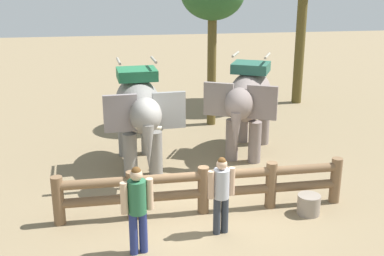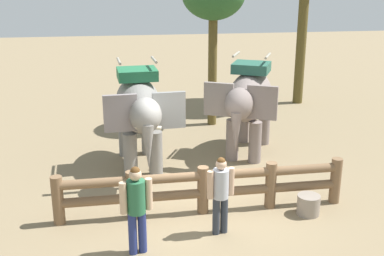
# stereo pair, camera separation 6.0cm
# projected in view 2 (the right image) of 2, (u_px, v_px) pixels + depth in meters

# --- Properties ---
(ground_plane) EXTENTS (60.00, 60.00, 0.00)m
(ground_plane) POSITION_uv_depth(u_px,v_px,m) (202.00, 210.00, 10.71)
(ground_plane) COLOR #806E51
(log_fence) EXTENTS (6.26, 0.35, 1.05)m
(log_fence) POSITION_uv_depth(u_px,v_px,m) (203.00, 187.00, 10.45)
(log_fence) COLOR brown
(log_fence) RESTS_ON ground
(elephant_near_left) EXTENTS (1.90, 3.34, 2.86)m
(elephant_near_left) POSITION_uv_depth(u_px,v_px,m) (139.00, 109.00, 12.53)
(elephant_near_left) COLOR gray
(elephant_near_left) RESTS_ON ground
(elephant_center) EXTENTS (2.54, 3.33, 2.82)m
(elephant_center) POSITION_uv_depth(u_px,v_px,m) (249.00, 100.00, 13.51)
(elephant_center) COLOR gray
(elephant_center) RESTS_ON ground
(tourist_woman_in_black) EXTENTS (0.56, 0.38, 1.61)m
(tourist_woman_in_black) POSITION_uv_depth(u_px,v_px,m) (221.00, 190.00, 9.52)
(tourist_woman_in_black) COLOR #2B313C
(tourist_woman_in_black) RESTS_ON ground
(tourist_man_in_blue) EXTENTS (0.59, 0.40, 1.72)m
(tourist_man_in_blue) POSITION_uv_depth(u_px,v_px,m) (136.00, 204.00, 8.83)
(tourist_man_in_blue) COLOR navy
(tourist_man_in_blue) RESTS_ON ground
(feed_bucket) EXTENTS (0.49, 0.49, 0.43)m
(feed_bucket) POSITION_uv_depth(u_px,v_px,m) (308.00, 205.00, 10.49)
(feed_bucket) COLOR gray
(feed_bucket) RESTS_ON ground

